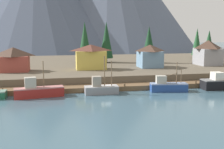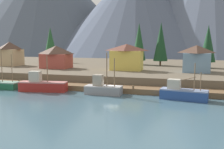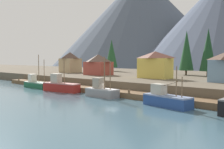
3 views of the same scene
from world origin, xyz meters
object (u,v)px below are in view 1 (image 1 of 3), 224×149
object	(u,v)px
fishing_boat_black	(222,83)
house_yellow	(91,57)
fishing_boat_blue	(168,86)
conifer_mid_right	(106,40)
house_blue	(150,56)
house_red	(13,59)
fishing_boat_red	(38,91)
house_grey	(208,52)
conifer_near_left	(209,44)
conifer_near_right	(149,42)
fishing_boat_grey	(101,88)
conifer_mid_left	(197,42)
conifer_back_left	(85,40)

from	to	relation	value
fishing_boat_black	house_yellow	distance (m)	32.11
fishing_boat_blue	fishing_boat_black	xyz separation A→B (m)	(12.32, -0.00, 0.18)
house_yellow	conifer_mid_right	world-z (taller)	conifer_mid_right
house_blue	house_red	distance (m)	35.35
house_yellow	fishing_boat_red	bearing A→B (deg)	-123.77
house_grey	fishing_boat_red	bearing A→B (deg)	-155.58
house_red	house_grey	bearing A→B (deg)	3.26
conifer_near_left	conifer_mid_right	bearing A→B (deg)	175.19
fishing_boat_blue	house_blue	bearing A→B (deg)	90.87
house_red	conifer_near_right	distance (m)	40.38
fishing_boat_blue	house_red	world-z (taller)	house_red
fishing_boat_red	conifer_mid_right	distance (m)	39.47
house_grey	house_yellow	bearing A→B (deg)	-175.21
house_blue	house_red	world-z (taller)	house_blue
house_blue	conifer_near_right	xyz separation A→B (m)	(3.19, 10.46, 3.32)
fishing_boat_grey	house_grey	world-z (taller)	house_grey
fishing_boat_black	house_yellow	size ratio (longest dim) A/B	1.14
house_blue	conifer_near_left	size ratio (longest dim) A/B	0.62
house_blue	conifer_mid_left	xyz separation A→B (m)	(25.65, 22.47, 2.78)
fishing_boat_red	conifer_mid_right	size ratio (longest dim) A/B	0.73
conifer_mid_right	fishing_boat_red	bearing A→B (deg)	-119.60
conifer_mid_right	conifer_near_right	bearing A→B (deg)	-16.19
house_red	house_blue	bearing A→B (deg)	1.86
conifer_near_right	conifer_back_left	size ratio (longest dim) A/B	0.89
fishing_boat_blue	fishing_boat_black	distance (m)	12.33
fishing_boat_black	conifer_near_left	distance (m)	34.53
conifer_mid_left	house_grey	bearing A→B (deg)	-109.52
house_blue	house_red	size ratio (longest dim) A/B	0.82
fishing_boat_black	conifer_back_left	distance (m)	44.02
house_blue	fishing_boat_blue	bearing A→B (deg)	-97.73
fishing_boat_red	house_yellow	bearing A→B (deg)	47.52
house_yellow	conifer_near_left	size ratio (longest dim) A/B	0.79
fishing_boat_grey	fishing_boat_blue	world-z (taller)	fishing_boat_grey
house_grey	conifer_mid_left	distance (m)	21.92
fishing_boat_red	fishing_boat_black	xyz separation A→B (m)	(38.28, 0.07, 0.05)
conifer_mid_left	conifer_mid_right	bearing A→B (deg)	-166.69
fishing_boat_blue	fishing_boat_black	world-z (taller)	fishing_boat_black
fishing_boat_black	house_blue	distance (m)	22.06
fishing_boat_red	conifer_near_right	distance (m)	44.29
fishing_boat_red	house_blue	size ratio (longest dim) A/B	1.50
fishing_boat_grey	conifer_back_left	xyz separation A→B (m)	(0.38, 34.20, 8.42)
fishing_boat_grey	conifer_mid_right	xyz separation A→B (m)	(7.01, 33.03, 8.44)
fishing_boat_blue	conifer_mid_right	xyz separation A→B (m)	(-6.90, 33.48, 8.45)
conifer_near_right	conifer_mid_right	world-z (taller)	conifer_mid_right
fishing_boat_black	fishing_boat_grey	bearing A→B (deg)	-178.92
fishing_boat_blue	conifer_near_right	distance (m)	31.36
fishing_boat_blue	conifer_near_right	bearing A→B (deg)	87.55
conifer_near_left	conifer_mid_right	xyz separation A→B (m)	(-33.52, 2.82, 1.34)
fishing_boat_grey	conifer_back_left	distance (m)	35.23
conifer_near_right	conifer_back_left	distance (m)	19.96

